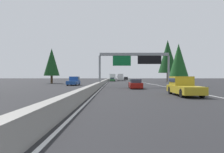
# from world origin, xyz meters

# --- Properties ---
(ground_plane) EXTENTS (320.00, 320.00, 0.00)m
(ground_plane) POSITION_xyz_m (60.00, 0.00, 0.00)
(ground_plane) COLOR #262628
(median_barrier) EXTENTS (180.00, 0.56, 0.90)m
(median_barrier) POSITION_xyz_m (80.00, 0.30, 0.45)
(median_barrier) COLOR gray
(median_barrier) RESTS_ON ground
(shoulder_stripe_right) EXTENTS (160.00, 0.16, 0.01)m
(shoulder_stripe_right) POSITION_xyz_m (70.00, -11.52, 0.01)
(shoulder_stripe_right) COLOR silver
(shoulder_stripe_right) RESTS_ON ground
(shoulder_stripe_median) EXTENTS (160.00, 0.16, 0.01)m
(shoulder_stripe_median) POSITION_xyz_m (70.00, -0.25, 0.01)
(shoulder_stripe_median) COLOR silver
(shoulder_stripe_median) RESTS_ON ground
(sign_gantry_overhead) EXTENTS (0.50, 12.68, 6.08)m
(sign_gantry_overhead) POSITION_xyz_m (34.78, -6.04, 4.84)
(sign_gantry_overhead) COLOR gray
(sign_gantry_overhead) RESTS_ON ground
(pickup_near_right) EXTENTS (5.60, 2.00, 1.86)m
(pickup_near_right) POSITION_xyz_m (18.43, -9.00, 0.91)
(pickup_near_right) COLOR #AD931E
(pickup_near_right) RESTS_ON ground
(sedan_mid_center) EXTENTS (4.40, 1.80, 1.47)m
(sedan_mid_center) POSITION_xyz_m (29.58, -5.51, 0.68)
(sedan_mid_center) COLOR maroon
(sedan_mid_center) RESTS_ON ground
(sedan_distant_b) EXTENTS (4.40, 1.80, 1.47)m
(sedan_distant_b) POSITION_xyz_m (76.99, -1.73, 0.68)
(sedan_distant_b) COLOR #2D6B38
(sedan_distant_b) RESTS_ON ground
(sedan_far_right) EXTENTS (4.40, 1.80, 1.47)m
(sedan_far_right) POSITION_xyz_m (125.54, -1.79, 0.68)
(sedan_far_right) COLOR red
(sedan_far_right) RESTS_ON ground
(box_truck_mid_right) EXTENTS (8.50, 2.40, 2.95)m
(box_truck_mid_right) POSITION_xyz_m (85.37, -1.80, 1.61)
(box_truck_mid_right) COLOR white
(box_truck_mid_right) RESTS_ON ground
(bus_mid_left) EXTENTS (11.50, 2.55, 3.10)m
(bus_mid_left) POSITION_xyz_m (94.48, -5.30, 1.72)
(bus_mid_left) COLOR white
(bus_mid_left) RESTS_ON ground
(minivan_near_center) EXTENTS (5.00, 1.95, 1.69)m
(minivan_near_center) POSITION_xyz_m (110.68, -8.99, 0.95)
(minivan_near_center) COLOR black
(minivan_near_center) RESTS_ON ground
(pickup_distant_a) EXTENTS (5.60, 2.00, 1.86)m
(pickup_distant_a) POSITION_xyz_m (120.58, -5.19, 0.91)
(pickup_distant_a) COLOR slate
(pickup_distant_a) RESTS_ON ground
(oncoming_near) EXTENTS (5.60, 2.00, 1.86)m
(oncoming_near) POSITION_xyz_m (41.83, 6.29, 0.91)
(oncoming_near) COLOR #1E4793
(oncoming_near) RESTS_ON ground
(conifer_right_near) EXTENTS (3.76, 3.76, 8.54)m
(conifer_right_near) POSITION_xyz_m (39.72, -15.36, 5.18)
(conifer_right_near) COLOR #4C3823
(conifer_right_near) RESTS_ON ground
(conifer_right_mid) EXTENTS (6.36, 6.36, 14.46)m
(conifer_right_mid) POSITION_xyz_m (68.53, -20.83, 8.79)
(conifer_right_mid) COLOR #4C3823
(conifer_right_mid) RESTS_ON ground
(conifer_left_near) EXTENTS (4.18, 4.18, 9.51)m
(conifer_left_near) POSITION_xyz_m (53.35, 14.54, 5.77)
(conifer_left_near) COLOR #4C3823
(conifer_left_near) RESTS_ON ground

